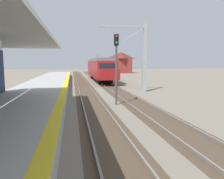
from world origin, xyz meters
The scene contains 7 objects.
station_platform centered at (-2.50, 16.00, 0.45)m, with size 5.00×80.00×0.91m.
track_pair_nearest_platform centered at (1.90, 20.00, 0.05)m, with size 2.34×120.00×0.16m.
track_pair_middle centered at (5.30, 20.00, 0.05)m, with size 2.34×120.00×0.16m.
approaching_train centered at (5.30, 39.23, 2.18)m, with size 2.93×19.60×4.76m.
rail_signal_post centered at (3.68, 16.83, 3.19)m, with size 0.32×0.34×5.20m.
catenary_pylon_far_side centered at (7.86, 23.58, 3.60)m, with size 5.00×0.40×7.50m.
distant_trackside_house centered at (15.28, 66.86, 3.34)m, with size 6.60×5.28×6.40m.
Camera 1 is at (0.48, 1.04, 3.15)m, focal length 34.83 mm.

